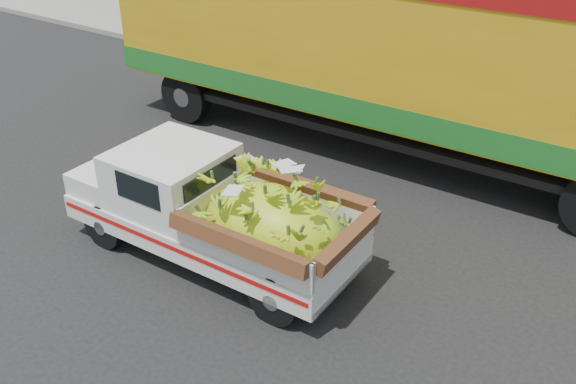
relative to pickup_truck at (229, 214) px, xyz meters
The scene contains 5 objects.
ground 1.01m from the pickup_truck, 13.36° to the right, with size 100.00×100.00×0.00m, color black.
curb 7.03m from the pickup_truck, 85.18° to the left, with size 60.00×0.25×0.15m, color gray.
sidewalk 9.12m from the pickup_truck, 86.29° to the left, with size 60.00×4.00×0.14m, color gray.
pickup_truck is the anchor object (origin of this frame).
semi_trailer 4.74m from the pickup_truck, 82.49° to the left, with size 12.01×2.64×3.80m.
Camera 1 is at (4.20, -5.52, 5.37)m, focal length 40.00 mm.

